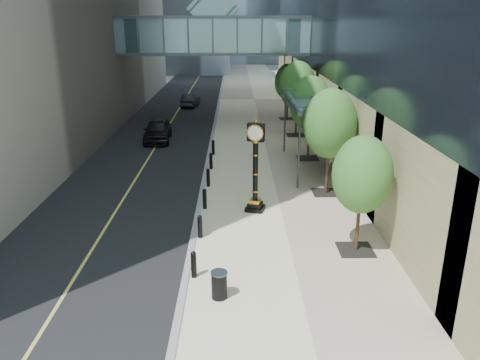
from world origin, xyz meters
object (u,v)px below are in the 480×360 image
street_clock (255,172)px  trash_bin (219,286)px  pedestrian (331,158)px  car_near (158,130)px  car_far (190,100)px

street_clock → trash_bin: (-1.49, -7.50, -1.48)m
trash_bin → pedestrian: pedestrian is taller
car_near → car_far: bearing=81.7°
street_clock → car_near: size_ratio=0.93×
pedestrian → car_near: 14.20m
trash_bin → car_near: 22.04m
trash_bin → pedestrian: size_ratio=0.47×
car_near → pedestrian: bearing=-39.0°
pedestrian → car_far: pedestrian is taller
trash_bin → pedestrian: (6.25, 13.19, 0.51)m
trash_bin → car_far: size_ratio=0.22×
street_clock → car_near: 15.52m
street_clock → car_far: street_clock is taller
car_near → car_far: (1.17, 14.80, -0.15)m
street_clock → trash_bin: 7.79m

